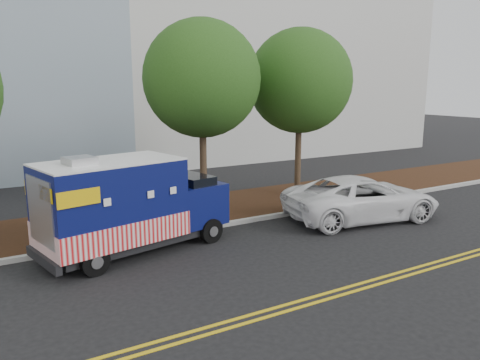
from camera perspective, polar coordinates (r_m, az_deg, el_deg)
ground at (r=14.30m, az=-5.09°, el=-8.08°), size 120.00×120.00×0.00m
curb at (r=15.49m, az=-7.32°, el=-6.28°), size 120.00×0.18×0.15m
mulch_strip at (r=17.37m, az=-10.05°, el=-4.40°), size 120.00×4.00×0.15m
centerline_near at (r=10.75m, az=5.45°, el=-14.95°), size 120.00×0.10×0.01m
centerline_far at (r=10.57m, az=6.27°, el=-15.45°), size 120.00×0.10×0.01m
tree_b at (r=17.09m, az=-4.66°, el=12.18°), size 4.21×4.21×7.11m
tree_c at (r=19.87m, az=7.31°, el=11.86°), size 4.30×4.30×7.09m
sign_post at (r=15.28m, az=-13.40°, el=-2.37°), size 0.06×0.06×2.40m
food_truck at (r=13.76m, az=-13.60°, el=-3.33°), size 5.88×3.16×2.95m
white_car at (r=17.39m, az=14.64°, el=-2.15°), size 6.03×3.55×1.57m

